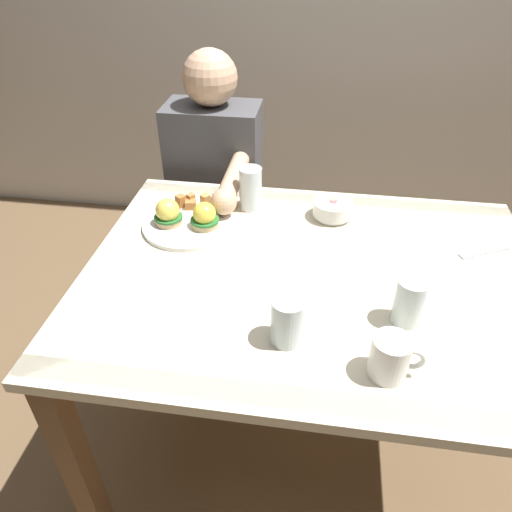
{
  "coord_description": "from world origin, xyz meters",
  "views": [
    {
      "loc": [
        -0.0,
        -0.99,
        1.52
      ],
      "look_at": [
        -0.15,
        0.0,
        0.78
      ],
      "focal_mm": 33.61,
      "sensor_mm": 36.0,
      "label": 1
    }
  ],
  "objects_px": {
    "water_glass_far": "(289,323)",
    "diner_person": "(216,186)",
    "fruit_bowl": "(334,209)",
    "coffee_mug": "(393,357)",
    "fork": "(483,253)",
    "water_glass_near": "(410,304)",
    "dining_table": "(310,304)",
    "eggs_benedict_plate": "(188,219)",
    "water_glass_extra": "(252,190)"
  },
  "relations": [
    {
      "from": "eggs_benedict_plate",
      "to": "diner_person",
      "type": "distance_m",
      "value": 0.44
    },
    {
      "from": "coffee_mug",
      "to": "water_glass_near",
      "type": "bearing_deg",
      "value": 72.6
    },
    {
      "from": "coffee_mug",
      "to": "eggs_benedict_plate",
      "type": "bearing_deg",
      "value": 138.83
    },
    {
      "from": "fruit_bowl",
      "to": "coffee_mug",
      "type": "bearing_deg",
      "value": -78.21
    },
    {
      "from": "fruit_bowl",
      "to": "water_glass_far",
      "type": "xyz_separation_m",
      "value": [
        -0.09,
        -0.53,
        0.02
      ]
    },
    {
      "from": "water_glass_extra",
      "to": "diner_person",
      "type": "bearing_deg",
      "value": 122.58
    },
    {
      "from": "eggs_benedict_plate",
      "to": "fork",
      "type": "xyz_separation_m",
      "value": [
        0.84,
        -0.02,
        -0.02
      ]
    },
    {
      "from": "water_glass_near",
      "to": "water_glass_extra",
      "type": "height_order",
      "value": "water_glass_extra"
    },
    {
      "from": "water_glass_near",
      "to": "water_glass_far",
      "type": "distance_m",
      "value": 0.28
    },
    {
      "from": "fork",
      "to": "water_glass_extra",
      "type": "xyz_separation_m",
      "value": [
        -0.67,
        0.15,
        0.06
      ]
    },
    {
      "from": "dining_table",
      "to": "water_glass_near",
      "type": "relative_size",
      "value": 10.28
    },
    {
      "from": "fruit_bowl",
      "to": "water_glass_near",
      "type": "bearing_deg",
      "value": -67.9
    },
    {
      "from": "eggs_benedict_plate",
      "to": "diner_person",
      "type": "xyz_separation_m",
      "value": [
        -0.02,
        0.43,
        -0.12
      ]
    },
    {
      "from": "coffee_mug",
      "to": "fork",
      "type": "relative_size",
      "value": 0.75
    },
    {
      "from": "water_glass_far",
      "to": "water_glass_extra",
      "type": "relative_size",
      "value": 0.84
    },
    {
      "from": "eggs_benedict_plate",
      "to": "water_glass_near",
      "type": "distance_m",
      "value": 0.68
    },
    {
      "from": "fruit_bowl",
      "to": "water_glass_near",
      "type": "relative_size",
      "value": 1.03
    },
    {
      "from": "fruit_bowl",
      "to": "coffee_mug",
      "type": "xyz_separation_m",
      "value": [
        0.12,
        -0.6,
        0.02
      ]
    },
    {
      "from": "fork",
      "to": "dining_table",
      "type": "bearing_deg",
      "value": -161.14
    },
    {
      "from": "eggs_benedict_plate",
      "to": "water_glass_far",
      "type": "height_order",
      "value": "water_glass_far"
    },
    {
      "from": "dining_table",
      "to": "water_glass_extra",
      "type": "xyz_separation_m",
      "value": [
        -0.21,
        0.31,
        0.17
      ]
    },
    {
      "from": "fruit_bowl",
      "to": "fork",
      "type": "xyz_separation_m",
      "value": [
        0.41,
        -0.13,
        -0.03
      ]
    },
    {
      "from": "water_glass_extra",
      "to": "fruit_bowl",
      "type": "bearing_deg",
      "value": -4.92
    },
    {
      "from": "dining_table",
      "to": "water_glass_near",
      "type": "distance_m",
      "value": 0.31
    },
    {
      "from": "water_glass_far",
      "to": "water_glass_extra",
      "type": "xyz_separation_m",
      "value": [
        -0.17,
        0.56,
        0.01
      ]
    },
    {
      "from": "dining_table",
      "to": "coffee_mug",
      "type": "xyz_separation_m",
      "value": [
        0.17,
        -0.31,
        0.16
      ]
    },
    {
      "from": "coffee_mug",
      "to": "water_glass_extra",
      "type": "bearing_deg",
      "value": 121.64
    },
    {
      "from": "diner_person",
      "to": "water_glass_extra",
      "type": "bearing_deg",
      "value": -57.42
    },
    {
      "from": "eggs_benedict_plate",
      "to": "water_glass_far",
      "type": "bearing_deg",
      "value": -51.02
    },
    {
      "from": "coffee_mug",
      "to": "diner_person",
      "type": "distance_m",
      "value": 1.08
    },
    {
      "from": "coffee_mug",
      "to": "water_glass_far",
      "type": "relative_size",
      "value": 0.98
    },
    {
      "from": "water_glass_near",
      "to": "dining_table",
      "type": "bearing_deg",
      "value": 146.85
    },
    {
      "from": "fruit_bowl",
      "to": "diner_person",
      "type": "bearing_deg",
      "value": 144.82
    },
    {
      "from": "fruit_bowl",
      "to": "fork",
      "type": "height_order",
      "value": "fruit_bowl"
    },
    {
      "from": "fruit_bowl",
      "to": "dining_table",
      "type": "bearing_deg",
      "value": -99.09
    },
    {
      "from": "fruit_bowl",
      "to": "water_glass_far",
      "type": "height_order",
      "value": "water_glass_far"
    },
    {
      "from": "fruit_bowl",
      "to": "diner_person",
      "type": "distance_m",
      "value": 0.55
    },
    {
      "from": "dining_table",
      "to": "diner_person",
      "type": "height_order",
      "value": "diner_person"
    },
    {
      "from": "water_glass_far",
      "to": "diner_person",
      "type": "relative_size",
      "value": 0.1
    },
    {
      "from": "dining_table",
      "to": "fruit_bowl",
      "type": "xyz_separation_m",
      "value": [
        0.05,
        0.29,
        0.14
      ]
    },
    {
      "from": "eggs_benedict_plate",
      "to": "fruit_bowl",
      "type": "distance_m",
      "value": 0.44
    },
    {
      "from": "coffee_mug",
      "to": "water_glass_far",
      "type": "height_order",
      "value": "water_glass_far"
    },
    {
      "from": "fruit_bowl",
      "to": "fork",
      "type": "distance_m",
      "value": 0.43
    },
    {
      "from": "eggs_benedict_plate",
      "to": "fork",
      "type": "relative_size",
      "value": 1.82
    },
    {
      "from": "dining_table",
      "to": "water_glass_far",
      "type": "distance_m",
      "value": 0.29
    },
    {
      "from": "water_glass_far",
      "to": "eggs_benedict_plate",
      "type": "bearing_deg",
      "value": 128.98
    },
    {
      "from": "dining_table",
      "to": "fork",
      "type": "xyz_separation_m",
      "value": [
        0.46,
        0.16,
        0.11
      ]
    },
    {
      "from": "fruit_bowl",
      "to": "diner_person",
      "type": "relative_size",
      "value": 0.11
    },
    {
      "from": "water_glass_far",
      "to": "coffee_mug",
      "type": "bearing_deg",
      "value": -16.82
    },
    {
      "from": "coffee_mug",
      "to": "fork",
      "type": "height_order",
      "value": "coffee_mug"
    }
  ]
}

